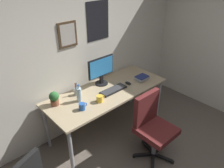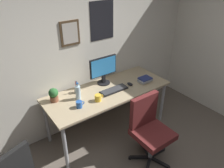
% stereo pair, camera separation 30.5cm
% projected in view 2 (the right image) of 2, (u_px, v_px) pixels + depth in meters
% --- Properties ---
extents(wall_back, '(4.40, 0.10, 2.60)m').
position_uv_depth(wall_back, '(77.00, 50.00, 3.13)').
color(wall_back, silver).
rests_on(wall_back, ground_plane).
extents(desk, '(1.88, 0.75, 0.76)m').
position_uv_depth(desk, '(108.00, 94.00, 3.23)').
color(desk, tan).
rests_on(desk, ground_plane).
extents(office_chair, '(0.55, 0.57, 0.95)m').
position_uv_depth(office_chair, '(149.00, 127.00, 2.82)').
color(office_chair, '#591E1E').
rests_on(office_chair, ground_plane).
extents(monitor, '(0.46, 0.20, 0.43)m').
position_uv_depth(monitor, '(103.00, 69.00, 3.26)').
color(monitor, black).
rests_on(monitor, desk).
extents(keyboard, '(0.43, 0.15, 0.03)m').
position_uv_depth(keyboard, '(114.00, 90.00, 3.17)').
color(keyboard, black).
rests_on(keyboard, desk).
extents(computer_mouse, '(0.06, 0.11, 0.04)m').
position_uv_depth(computer_mouse, '(130.00, 84.00, 3.32)').
color(computer_mouse, black).
rests_on(computer_mouse, desk).
extents(water_bottle, '(0.07, 0.07, 0.25)m').
position_uv_depth(water_bottle, '(78.00, 92.00, 2.94)').
color(water_bottle, silver).
rests_on(water_bottle, desk).
extents(coffee_mug_near, '(0.12, 0.08, 0.09)m').
position_uv_depth(coffee_mug_near, '(79.00, 104.00, 2.80)').
color(coffee_mug_near, '#2659B2').
rests_on(coffee_mug_near, desk).
extents(coffee_mug_far, '(0.13, 0.09, 0.09)m').
position_uv_depth(coffee_mug_far, '(98.00, 98.00, 2.93)').
color(coffee_mug_far, yellow).
rests_on(coffee_mug_far, desk).
extents(potted_plant, '(0.13, 0.13, 0.19)m').
position_uv_depth(potted_plant, '(54.00, 94.00, 2.89)').
color(potted_plant, brown).
rests_on(potted_plant, desk).
extents(pen_cup, '(0.07, 0.07, 0.20)m').
position_uv_depth(pen_cup, '(77.00, 89.00, 3.11)').
color(pen_cup, '#9EA0A5').
rests_on(pen_cup, desk).
extents(book_stack_left, '(0.21, 0.16, 0.07)m').
position_uv_depth(book_stack_left, '(145.00, 80.00, 3.39)').
color(book_stack_left, silver).
rests_on(book_stack_left, desk).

